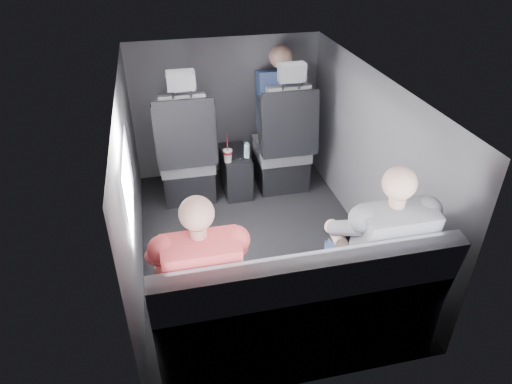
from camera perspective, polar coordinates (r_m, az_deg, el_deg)
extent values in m
plane|color=black|center=(3.73, 0.01, -6.60)|extent=(2.60, 2.60, 0.00)
plane|color=#B2B2AD|center=(3.08, 0.01, 13.47)|extent=(2.60, 2.60, 0.00)
cube|color=#56565B|center=(3.30, -15.42, 0.66)|extent=(0.02, 2.60, 1.35)
cube|color=#56565B|center=(3.63, 14.02, 3.94)|extent=(0.02, 2.60, 1.35)
cube|color=#56565B|center=(4.51, -3.72, 10.42)|extent=(1.80, 0.02, 1.35)
cube|color=#56565B|center=(2.35, 7.24, -12.97)|extent=(1.80, 0.02, 1.35)
cube|color=white|center=(2.93, -15.69, 1.49)|extent=(0.02, 0.75, 0.42)
cube|color=black|center=(3.99, 4.24, 9.37)|extent=(0.35, 0.11, 0.59)
cube|color=black|center=(4.35, -8.49, 1.59)|extent=(0.46, 0.48, 0.30)
cube|color=#5D5E62|center=(4.22, -8.71, 4.15)|extent=(0.48, 0.46, 0.14)
cube|color=#5D5E62|center=(3.88, -8.87, 7.64)|extent=(0.38, 0.18, 0.61)
cube|color=black|center=(3.89, -12.07, 6.86)|extent=(0.08, 0.21, 0.53)
cube|color=black|center=(3.91, -5.60, 7.58)|extent=(0.08, 0.21, 0.53)
cube|color=black|center=(3.83, -8.77, 7.11)|extent=(0.50, 0.11, 0.58)
cube|color=#5D5E62|center=(3.69, -9.38, 13.62)|extent=(0.22, 0.10, 0.15)
cube|color=black|center=(4.48, 3.01, 2.90)|extent=(0.46, 0.48, 0.30)
cube|color=#5D5E62|center=(4.36, 3.17, 5.41)|extent=(0.48, 0.46, 0.14)
cube|color=#5D5E62|center=(4.03, 4.09, 8.87)|extent=(0.38, 0.18, 0.61)
cube|color=black|center=(3.99, 1.01, 8.22)|extent=(0.08, 0.21, 0.53)
cube|color=black|center=(4.11, 7.05, 8.71)|extent=(0.08, 0.21, 0.53)
cube|color=black|center=(3.98, 4.35, 8.38)|extent=(0.50, 0.11, 0.58)
cube|color=#5D5E62|center=(3.84, 4.52, 14.68)|extent=(0.22, 0.10, 0.15)
cube|color=black|center=(4.34, -2.57, 2.58)|extent=(0.24, 0.48, 0.40)
cylinder|color=black|center=(4.13, -3.02, 4.19)|extent=(0.09, 0.09, 0.01)
cylinder|color=black|center=(4.15, -1.52, 4.35)|extent=(0.09, 0.09, 0.01)
cube|color=#5D5E62|center=(2.86, 4.73, -15.53)|extent=(1.60, 0.50, 0.45)
cube|color=#5D5E62|center=(2.38, 6.85, -12.06)|extent=(1.60, 0.17, 0.47)
cylinder|color=red|center=(4.05, -3.57, 4.96)|extent=(0.08, 0.08, 0.02)
cylinder|color=white|center=(4.04, -3.58, 5.21)|extent=(0.08, 0.08, 0.01)
cylinder|color=red|center=(4.01, -3.61, 6.14)|extent=(0.01, 0.01, 0.14)
cylinder|color=#9DC2D4|center=(4.11, -1.15, 5.11)|extent=(0.05, 0.05, 0.13)
cylinder|color=#9DC2D4|center=(4.08, -1.16, 6.07)|extent=(0.03, 0.03, 0.02)
cube|color=silver|center=(2.71, -7.20, -8.25)|extent=(0.33, 0.27, 0.02)
cube|color=silver|center=(2.69, -7.17, -8.27)|extent=(0.26, 0.16, 0.00)
cube|color=silver|center=(2.75, -7.37, -7.23)|extent=(0.10, 0.06, 0.00)
cube|color=silver|center=(2.54, -7.01, -8.26)|extent=(0.30, 0.12, 0.20)
cube|color=white|center=(2.54, -7.02, -8.20)|extent=(0.26, 0.10, 0.17)
cube|color=black|center=(2.93, 11.93, -5.23)|extent=(0.32, 0.25, 0.02)
cube|color=black|center=(2.91, 12.07, -5.23)|extent=(0.26, 0.15, 0.00)
cube|color=black|center=(2.97, 11.49, -4.37)|extent=(0.09, 0.06, 0.00)
cube|color=black|center=(2.78, 13.19, -5.03)|extent=(0.30, 0.11, 0.20)
cube|color=white|center=(2.78, 13.13, -4.98)|extent=(0.26, 0.09, 0.17)
cube|color=#302F34|center=(2.66, -9.23, -11.59)|extent=(0.14, 0.42, 0.12)
cube|color=#302F34|center=(2.67, -4.70, -11.01)|extent=(0.14, 0.42, 0.12)
cube|color=#302F34|center=(3.02, -9.12, -12.74)|extent=(0.12, 0.12, 0.45)
cube|color=#302F34|center=(3.02, -5.11, -12.23)|extent=(0.12, 0.12, 0.45)
cube|color=#D8474C|center=(2.36, -6.73, -10.47)|extent=(0.38, 0.26, 0.51)
sphere|color=tan|center=(2.15, -7.44, -2.66)|extent=(0.17, 0.17, 0.17)
cylinder|color=tan|center=(2.62, -11.52, -8.29)|extent=(0.11, 0.26, 0.11)
cylinder|color=tan|center=(2.64, -3.27, -7.27)|extent=(0.11, 0.26, 0.11)
cube|color=navy|center=(2.86, 11.96, -8.28)|extent=(0.15, 0.43, 0.13)
cube|color=navy|center=(2.94, 15.87, -7.53)|extent=(0.15, 0.43, 0.13)
cube|color=navy|center=(3.20, 9.78, -9.71)|extent=(0.13, 0.13, 0.45)
cube|color=navy|center=(3.27, 13.36, -9.03)|extent=(0.13, 0.13, 0.45)
cube|color=slate|center=(2.61, 16.46, -6.51)|extent=(0.39, 0.27, 0.54)
sphere|color=beige|center=(2.42, 17.50, 1.07)|extent=(0.18, 0.18, 0.18)
cylinder|color=beige|center=(2.79, 9.99, -5.16)|extent=(0.11, 0.27, 0.12)
cylinder|color=beige|center=(2.94, 17.15, -3.98)|extent=(0.11, 0.27, 0.12)
cube|color=navy|center=(4.37, 3.03, 11.18)|extent=(0.42, 0.27, 0.61)
sphere|color=tan|center=(4.25, 3.12, 16.54)|extent=(0.21, 0.21, 0.21)
cube|color=navy|center=(4.53, 2.72, 8.02)|extent=(0.36, 0.42, 0.13)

